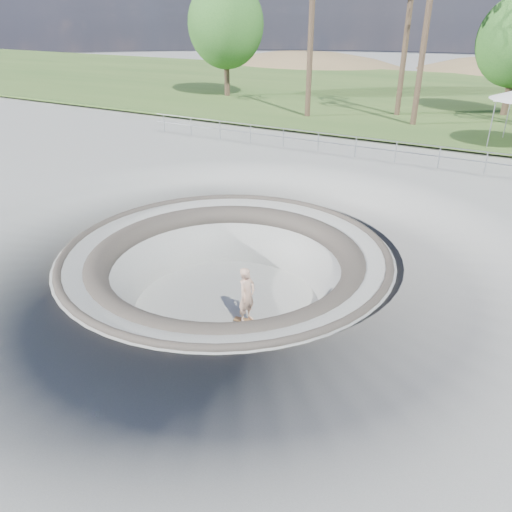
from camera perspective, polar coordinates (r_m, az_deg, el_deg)
name	(u,v)px	position (r m, az deg, el deg)	size (l,w,h in m)	color
ground	(226,251)	(15.61, -3.45, 0.59)	(180.00, 180.00, 0.00)	#A5A6A0
skate_bowl	(227,301)	(16.48, -3.28, -5.15)	(14.00, 14.00, 4.10)	#A5A6A0
grass_strip	(442,96)	(46.88, 20.48, 16.73)	(180.00, 36.00, 0.12)	#375923
distant_hills	(501,134)	(70.42, 26.18, 12.41)	(103.20, 45.00, 28.60)	olive
safety_railing	(356,147)	(25.72, 11.32, 12.16)	(25.00, 0.06, 1.03)	gray
skateboard	(247,321)	(15.47, -1.02, -7.43)	(0.86, 0.39, 0.09)	olive
skater	(247,295)	(14.98, -1.05, -4.51)	(0.66, 0.43, 1.80)	tan
bushy_tree_left	(226,24)	(43.81, -3.50, 24.91)	(6.21, 5.65, 8.96)	brown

